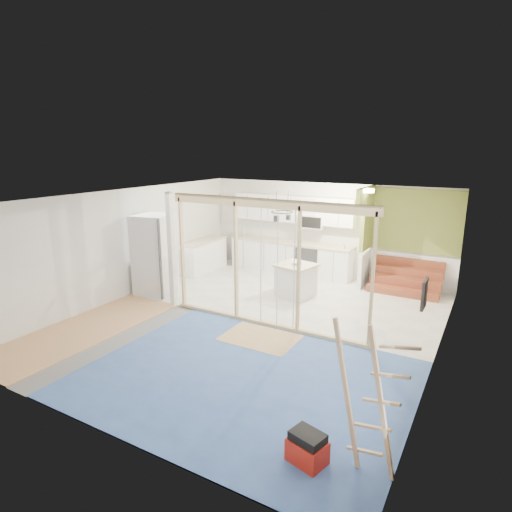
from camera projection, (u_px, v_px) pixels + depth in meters
The scene contains 17 objects.
room at pixel (253, 262), 8.55m from camera, with size 7.01×8.01×2.61m.
floor_overlays at pixel (258, 322), 8.88m from camera, with size 7.00×8.00×0.03m.
stud_frame at pixel (241, 246), 8.61m from camera, with size 4.66×0.14×2.60m.
base_cabinets at pixel (263, 257), 12.36m from camera, with size 4.45×2.24×0.93m.
upper_cabinets at pixel (295, 210), 12.04m from camera, with size 3.60×0.41×0.85m.
green_partition at pixel (396, 254), 10.74m from camera, with size 2.25×1.51×2.60m.
pot_rack at pixel (282, 214), 10.12m from camera, with size 0.52×0.52×0.72m.
sheathing_panel at pixel (418, 336), 5.20m from camera, with size 0.02×4.00×2.60m, color #9D7A55.
electrical_panel at pixel (424, 294), 5.64m from camera, with size 0.04×0.30×0.40m, color #37373C.
ceiling_light at pixel (367, 191), 10.10m from camera, with size 0.32×0.32×0.08m, color #FFEABF.
fridge at pixel (155, 255), 10.46m from camera, with size 1.02×0.99×1.97m.
island at pixel (296, 281), 10.32m from camera, with size 0.99×0.99×0.82m.
bowl at pixel (297, 263), 10.22m from camera, with size 0.24×0.24×0.06m, color silver.
soap_bottle_a at pixel (243, 231), 12.96m from camera, with size 0.12×0.12×0.31m, color #ADB1C0.
soap_bottle_b at pixel (343, 245), 11.30m from camera, with size 0.08×0.08×0.18m, color silver.
toolbox at pixel (307, 449), 4.88m from camera, with size 0.49×0.41×0.40m.
ladder at pixel (368, 400), 4.61m from camera, with size 0.93×0.08×1.73m.
Camera 1 is at (4.14, -7.15, 3.52)m, focal length 30.00 mm.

